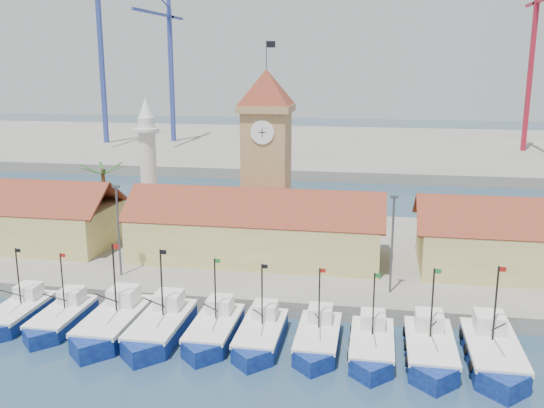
% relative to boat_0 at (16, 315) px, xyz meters
% --- Properties ---
extents(ground, '(400.00, 400.00, 0.00)m').
position_rel_boat_0_xyz_m(ground, '(17.76, -3.09, -0.71)').
color(ground, '#1B3748').
rests_on(ground, ground).
extents(quay, '(140.00, 32.00, 1.50)m').
position_rel_boat_0_xyz_m(quay, '(17.76, 20.91, 0.04)').
color(quay, gray).
rests_on(quay, ground).
extents(terminal, '(240.00, 80.00, 2.00)m').
position_rel_boat_0_xyz_m(terminal, '(17.76, 106.91, 0.29)').
color(terminal, gray).
rests_on(terminal, ground).
extents(boat_0, '(3.29, 9.02, 6.83)m').
position_rel_boat_0_xyz_m(boat_0, '(0.00, 0.00, 0.00)').
color(boat_0, '#0B1158').
rests_on(boat_0, ground).
extents(boat_1, '(3.23, 8.84, 6.69)m').
position_rel_boat_0_xyz_m(boat_1, '(4.24, -0.21, -0.01)').
color(boat_1, '#0B1158').
rests_on(boat_1, ground).
extents(boat_2, '(3.84, 10.51, 7.95)m').
position_rel_boat_0_xyz_m(boat_2, '(9.16, -0.76, 0.12)').
color(boat_2, '#0B1158').
rests_on(boat_2, ground).
extents(boat_3, '(3.71, 10.16, 7.69)m').
position_rel_boat_0_xyz_m(boat_3, '(13.25, -0.76, 0.09)').
color(boat_3, '#0B1158').
rests_on(boat_3, ground).
extents(boat_4, '(3.39, 9.30, 7.03)m').
position_rel_boat_0_xyz_m(boat_4, '(17.65, -0.32, 0.02)').
color(boat_4, '#0B1158').
rests_on(boat_4, ground).
extents(boat_5, '(3.32, 9.09, 6.88)m').
position_rel_boat_0_xyz_m(boat_5, '(21.56, -0.57, 0.01)').
color(boat_5, '#0B1158').
rests_on(boat_5, ground).
extents(boat_6, '(3.26, 8.92, 6.75)m').
position_rel_boat_0_xyz_m(boat_6, '(26.10, -0.42, -0.01)').
color(boat_6, '#0B1158').
rests_on(boat_6, ground).
extents(boat_7, '(3.29, 9.00, 6.81)m').
position_rel_boat_0_xyz_m(boat_7, '(30.31, -0.94, -0.00)').
color(boat_7, '#0B1158').
rests_on(boat_7, ground).
extents(boat_8, '(3.60, 9.85, 7.45)m').
position_rel_boat_0_xyz_m(boat_8, '(34.66, -0.96, 0.06)').
color(boat_8, '#0B1158').
rests_on(boat_8, ground).
extents(boat_9, '(3.81, 10.43, 7.89)m').
position_rel_boat_0_xyz_m(boat_9, '(39.20, -0.95, 0.11)').
color(boat_9, '#0B1158').
rests_on(boat_9, ground).
extents(hall_center, '(27.04, 10.13, 7.61)m').
position_rel_boat_0_xyz_m(hall_center, '(17.76, 16.91, 3.28)').
color(hall_center, '#DDCC79').
rests_on(hall_center, quay).
extents(clock_tower, '(5.80, 5.80, 22.70)m').
position_rel_boat_0_xyz_m(clock_tower, '(17.76, 22.91, 11.25)').
color(clock_tower, tan).
rests_on(clock_tower, quay).
extents(minaret, '(3.00, 3.00, 16.30)m').
position_rel_boat_0_xyz_m(minaret, '(2.76, 24.91, 9.02)').
color(minaret, silver).
rests_on(minaret, quay).
extents(palm_tree, '(5.60, 5.03, 8.39)m').
position_rel_boat_0_xyz_m(palm_tree, '(-2.24, 22.91, 5.54)').
color(palm_tree, brown).
rests_on(palm_tree, quay).
extents(lamp_posts, '(80.70, 0.25, 9.03)m').
position_rel_boat_0_xyz_m(lamp_posts, '(18.26, 8.91, 5.77)').
color(lamp_posts, '#3F3F44').
rests_on(lamp_posts, quay).
extents(crane_blue_far, '(1.00, 33.13, 47.28)m').
position_rel_boat_0_xyz_m(crane_blue_far, '(-37.41, 97.57, 27.54)').
color(crane_blue_far, '#2E3E8F').
rests_on(crane_blue_far, terminal).
extents(crane_blue_near, '(1.00, 32.74, 38.79)m').
position_rel_boat_0_xyz_m(crane_blue_near, '(-21.73, 103.40, 22.83)').
color(crane_blue_near, '#2E3E8F').
rests_on(crane_blue_near, terminal).
extents(crane_red_right, '(1.00, 33.67, 40.53)m').
position_rel_boat_0_xyz_m(crane_red_right, '(63.06, 100.32, 23.87)').
color(crane_red_right, maroon).
rests_on(crane_red_right, terminal).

